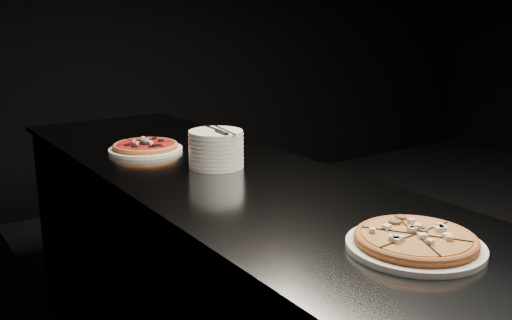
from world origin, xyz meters
TOP-DOWN VIEW (x-y plane):
  - wall_left at (-2.50, 0.00)m, footprint 0.02×5.00m
  - wall_back at (0.00, 2.50)m, footprint 5.00×0.02m
  - counter at (-2.13, 0.00)m, footprint 0.74×2.44m
  - pizza_mushroom at (-2.11, -0.87)m, footprint 0.32×0.32m
  - pizza_tomato at (-2.23, 0.41)m, footprint 0.32×0.32m
  - plate_stack at (-2.11, 0.05)m, footprint 0.19×0.19m
  - cutlery at (-2.10, 0.03)m, footprint 0.08×0.20m
  - ramekin at (-2.06, 0.19)m, footprint 0.07×0.07m

SIDE VIEW (x-z plane):
  - counter at x=-2.13m, z-range 0.00..0.92m
  - pizza_tomato at x=-2.23m, z-range 0.92..0.96m
  - pizza_mushroom at x=-2.11m, z-range 0.92..0.96m
  - ramekin at x=-2.06m, z-range 0.92..0.99m
  - plate_stack at x=-2.11m, z-range 0.92..1.05m
  - cutlery at x=-2.10m, z-range 1.05..1.06m
  - wall_left at x=-2.50m, z-range 0.00..2.80m
  - wall_back at x=0.00m, z-range 0.00..2.80m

